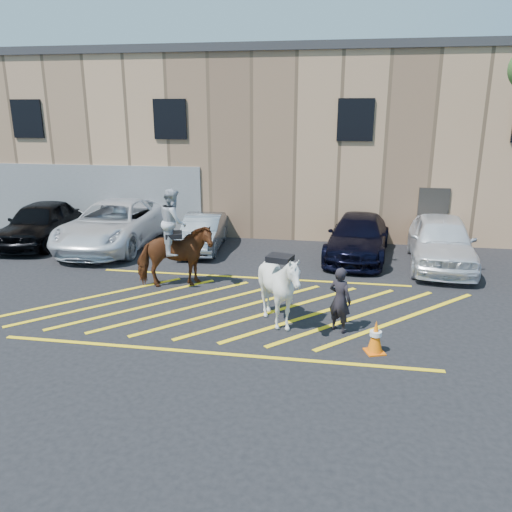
% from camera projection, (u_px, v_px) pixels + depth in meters
% --- Properties ---
extents(ground, '(90.00, 90.00, 0.00)m').
position_uv_depth(ground, '(237.00, 304.00, 13.21)').
color(ground, black).
rests_on(ground, ground).
extents(car_black_suv, '(2.45, 4.92, 1.61)m').
position_uv_depth(car_black_suv, '(41.00, 223.00, 19.02)').
color(car_black_suv, black).
rests_on(car_black_suv, ground).
extents(car_white_pickup, '(2.88, 6.10, 1.69)m').
position_uv_depth(car_white_pickup, '(115.00, 224.00, 18.64)').
color(car_white_pickup, white).
rests_on(car_white_pickup, ground).
extents(car_silver_sedan, '(1.63, 3.93, 1.26)m').
position_uv_depth(car_silver_sedan, '(203.00, 232.00, 18.29)').
color(car_silver_sedan, gray).
rests_on(car_silver_sedan, ground).
extents(car_blue_suv, '(2.56, 5.07, 1.41)m').
position_uv_depth(car_blue_suv, '(358.00, 237.00, 17.34)').
color(car_blue_suv, black).
rests_on(car_blue_suv, ground).
extents(car_white_suv, '(2.37, 5.02, 1.66)m').
position_uv_depth(car_white_suv, '(441.00, 241.00, 16.29)').
color(car_white_suv, white).
rests_on(car_white_suv, ground).
extents(handler, '(0.67, 0.62, 1.55)m').
position_uv_depth(handler, '(340.00, 300.00, 11.41)').
color(handler, black).
rests_on(handler, ground).
extents(warehouse, '(32.42, 10.20, 7.30)m').
position_uv_depth(warehouse, '(287.00, 138.00, 23.53)').
color(warehouse, tan).
rests_on(warehouse, ground).
extents(hatching_zone, '(12.60, 5.12, 0.01)m').
position_uv_depth(hatching_zone, '(235.00, 308.00, 12.92)').
color(hatching_zone, yellow).
rests_on(hatching_zone, ground).
extents(mounted_bay, '(2.37, 1.61, 2.86)m').
position_uv_depth(mounted_bay, '(174.00, 248.00, 14.22)').
color(mounted_bay, '#5A2D15').
rests_on(mounted_bay, ground).
extents(saddled_white, '(1.87, 2.01, 1.89)m').
position_uv_depth(saddled_white, '(280.00, 288.00, 11.63)').
color(saddled_white, silver).
rests_on(saddled_white, ground).
extents(traffic_cone, '(0.48, 0.48, 0.73)m').
position_uv_depth(traffic_cone, '(375.00, 337.00, 10.49)').
color(traffic_cone, '#EB5F09').
rests_on(traffic_cone, ground).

